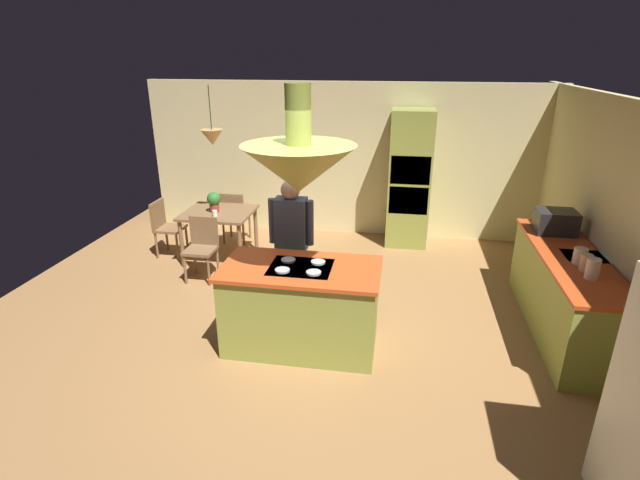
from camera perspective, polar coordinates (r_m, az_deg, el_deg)
The scene contains 19 objects.
ground at distance 5.55m, azimuth -1.74°, elevation -11.11°, with size 8.16×8.16×0.00m, color #9E7042.
wall_back at distance 8.27m, azimuth 2.91°, elevation 9.46°, with size 6.80×0.10×2.55m, color beige.
wall_right at distance 5.75m, azimuth 32.70°, elevation 0.63°, with size 0.10×7.20×2.55m, color beige.
kitchen_island at distance 5.14m, azimuth -2.24°, elevation -7.88°, with size 1.64×0.89×0.95m.
counter_run_right at distance 6.06m, azimuth 26.99°, elevation -5.55°, with size 0.73×2.40×0.93m.
oven_tower at distance 7.86m, azimuth 10.56°, elevation 7.09°, with size 0.66×0.62×2.18m.
dining_table at distance 7.38m, azimuth -11.92°, elevation 2.56°, with size 1.01×0.90×0.76m.
person_at_island at distance 5.62m, azimuth -3.41°, elevation 0.12°, with size 0.53×0.22×1.65m.
range_hood at distance 4.59m, azimuth -2.52°, elevation 8.80°, with size 1.10×1.10×1.00m.
pendant_light_over_table at distance 7.09m, azimuth -12.67°, elevation 11.81°, with size 0.32×0.32×0.82m.
chair_facing_island at distance 6.85m, azimuth -13.82°, elevation -0.45°, with size 0.40×0.40×0.87m.
chair_by_back_wall at distance 8.02m, azimuth -10.13°, elevation 3.07°, with size 0.40×0.40×0.87m.
chair_at_corner at distance 7.79m, azimuth -17.91°, elevation 1.78°, with size 0.40×0.40×0.87m.
potted_plant_on_table at distance 7.30m, azimuth -12.48°, elevation 4.56°, with size 0.20×0.20×0.30m.
cup_on_table at distance 7.12m, azimuth -12.38°, elevation 3.10°, with size 0.07×0.07×0.09m, color white.
canister_flour at distance 5.34m, azimuth 29.64°, elevation -2.99°, with size 0.13×0.13×0.21m, color silver.
canister_sugar at distance 5.50m, azimuth 29.04°, elevation -2.37°, with size 0.12×0.12×0.18m, color #E0B78C.
canister_tea at distance 5.66m, azimuth 28.48°, elevation -1.68°, with size 0.14×0.14×0.17m, color silver.
microwave_on_counter at distance 6.48m, azimuth 26.16°, elevation 1.96°, with size 0.46×0.36×0.28m, color #232326.
Camera 1 is at (0.95, -4.58, 2.98)m, focal length 26.97 mm.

